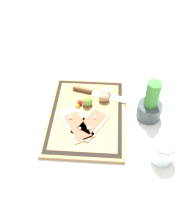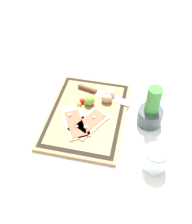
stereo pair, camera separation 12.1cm
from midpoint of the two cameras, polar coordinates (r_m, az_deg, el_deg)
The scene contains 12 objects.
ground_plane at distance 1.25m, azimuth -4.86°, elevation -1.23°, with size 6.00×6.00×0.00m, color white.
cutting_board at distance 1.24m, azimuth -4.89°, elevation -0.92°, with size 0.50×0.36×0.02m.
pizza_slice_near at distance 1.19m, azimuth -7.25°, elevation -2.78°, with size 0.23×0.19×0.02m.
pizza_slice_far at distance 1.18m, azimuth -4.06°, elevation -2.67°, with size 0.21×0.17×0.02m.
knife at distance 1.32m, azimuth -3.79°, elevation 4.27°, with size 0.10×0.28×0.02m.
egg_brown at distance 1.27m, azimuth -0.94°, elevation 3.04°, with size 0.04×0.05×0.04m, color tan.
egg_pink at distance 1.30m, azimuth -0.48°, elevation 4.26°, with size 0.04×0.05×0.04m, color beige.
lime at distance 1.25m, azimuth -4.68°, elevation 2.26°, with size 0.05×0.05×0.05m, color #70A838.
cherry_tomato_red at distance 1.27m, azimuth -6.29°, elevation 1.96°, with size 0.03×0.03×0.03m, color red.
cherry_tomato_yellow at distance 1.25m, azimuth -6.87°, elevation 1.14°, with size 0.02×0.02×0.02m, color gold.
herb_pot at distance 1.21m, azimuth 8.91°, elevation 1.22°, with size 0.11×0.11×0.21m.
sauce_jar at distance 1.08m, azimuth 11.17°, elevation -8.68°, with size 0.10×0.10×0.10m.
Camera 1 is at (0.82, 0.10, 0.93)m, focal length 42.00 mm.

